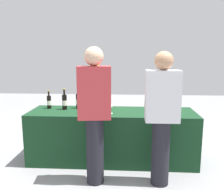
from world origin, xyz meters
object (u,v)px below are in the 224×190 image
at_px(wine_bottle_3, 84,101).
at_px(wine_bottle_0, 49,102).
at_px(wine_bottle_7, 166,103).
at_px(wine_glass_1, 110,107).
at_px(server_pouring, 95,98).
at_px(menu_board, 158,122).
at_px(wine_glass_2, 156,107).
at_px(wine_glass_0, 89,107).
at_px(guest_0, 95,111).
at_px(guest_1, 162,115).
at_px(wine_bottle_4, 97,102).
at_px(wine_bottle_5, 103,103).
at_px(wine_bottle_6, 109,102).
at_px(wine_bottle_2, 78,101).
at_px(wine_bottle_1, 64,102).

bearing_deg(wine_bottle_3, wine_bottle_0, -179.22).
xyz_separation_m(wine_bottle_3, wine_bottle_7, (1.28, -0.02, -0.02)).
relative_size(wine_glass_1, server_pouring, 0.09).
xyz_separation_m(wine_bottle_7, menu_board, (-0.02, 0.70, -0.50)).
bearing_deg(wine_glass_2, wine_glass_0, -177.48).
height_order(wine_bottle_7, guest_0, guest_0).
relative_size(wine_bottle_7, guest_1, 0.18).
bearing_deg(menu_board, wine_glass_0, -134.47).
relative_size(wine_bottle_4, wine_bottle_5, 1.09).
distance_m(wine_bottle_6, guest_0, 0.79).
height_order(wine_bottle_7, wine_glass_0, wine_bottle_7).
relative_size(wine_bottle_2, wine_glass_0, 2.34).
bearing_deg(wine_bottle_2, wine_bottle_0, -174.48).
bearing_deg(wine_glass_0, guest_0, -73.85).
distance_m(wine_bottle_7, guest_1, 0.78).
distance_m(wine_glass_0, wine_glass_2, 0.97).
bearing_deg(wine_bottle_3, wine_glass_1, -31.81).
height_order(wine_bottle_4, wine_glass_2, wine_bottle_4).
bearing_deg(wine_glass_0, wine_bottle_6, 45.91).
xyz_separation_m(wine_bottle_3, server_pouring, (0.11, 0.47, -0.03)).
bearing_deg(wine_bottle_3, guest_0, -70.37).
distance_m(wine_bottle_5, menu_board, 1.29).
relative_size(wine_bottle_2, wine_bottle_4, 1.00).
relative_size(guest_1, menu_board, 2.16).
xyz_separation_m(wine_bottle_4, wine_glass_1, (0.23, -0.24, -0.02)).
xyz_separation_m(wine_bottle_7, guest_0, (-1.00, -0.77, 0.05)).
xyz_separation_m(wine_bottle_1, menu_board, (1.55, 0.74, -0.52)).
relative_size(wine_bottle_5, wine_glass_2, 2.09).
xyz_separation_m(wine_glass_0, guest_1, (0.97, -0.48, 0.03)).
height_order(wine_bottle_0, guest_1, guest_1).
relative_size(wine_bottle_3, wine_bottle_4, 1.05).
distance_m(wine_bottle_1, wine_glass_0, 0.48).
height_order(wine_glass_0, wine_glass_2, wine_glass_2).
bearing_deg(guest_1, guest_0, -178.87).
bearing_deg(wine_bottle_1, server_pouring, 52.85).
bearing_deg(wine_glass_0, menu_board, 40.76).
relative_size(wine_bottle_5, wine_bottle_7, 1.00).
distance_m(wine_bottle_4, menu_board, 1.37).
relative_size(wine_bottle_5, wine_bottle_6, 0.90).
bearing_deg(wine_bottle_6, wine_glass_2, -18.63).
height_order(wine_bottle_2, wine_bottle_5, wine_bottle_2).
height_order(wine_bottle_6, menu_board, wine_bottle_6).
distance_m(wine_bottle_3, wine_bottle_4, 0.21).
distance_m(wine_bottle_5, wine_glass_1, 0.29).
relative_size(wine_bottle_2, wine_glass_2, 2.28).
relative_size(wine_bottle_1, wine_bottle_3, 0.98).
bearing_deg(wine_bottle_7, wine_bottle_3, 179.26).
relative_size(wine_bottle_7, guest_0, 0.17).
relative_size(wine_bottle_2, wine_bottle_7, 1.10).
xyz_separation_m(wine_bottle_6, wine_glass_2, (0.70, -0.23, -0.02)).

